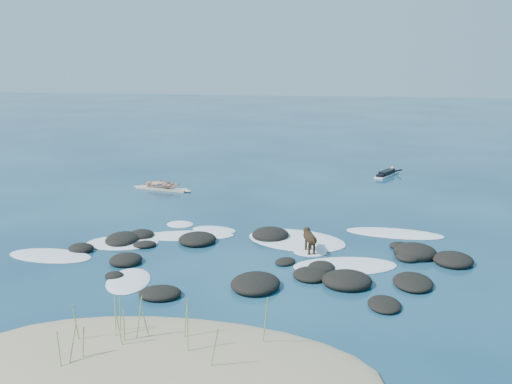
# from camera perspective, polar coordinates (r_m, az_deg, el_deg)

# --- Properties ---
(ground) EXTENTS (160.00, 160.00, 0.00)m
(ground) POSITION_cam_1_polar(r_m,az_deg,el_deg) (19.76, -0.86, -5.21)
(ground) COLOR #0A2642
(ground) RESTS_ON ground
(sand_dune) EXTENTS (9.00, 4.40, 0.60)m
(sand_dune) POSITION_cam_1_polar(r_m,az_deg,el_deg) (12.52, -8.88, -16.88)
(sand_dune) COLOR #9E8966
(sand_dune) RESTS_ON ground
(dune_grass) EXTENTS (4.18, 1.86, 1.24)m
(dune_grass) POSITION_cam_1_polar(r_m,az_deg,el_deg) (12.67, -11.37, -13.38)
(dune_grass) COLOR #84A550
(dune_grass) RESTS_ON ground
(reef_rocks) EXTENTS (13.13, 7.10, 0.54)m
(reef_rocks) POSITION_cam_1_polar(r_m,az_deg,el_deg) (18.01, 2.66, -6.75)
(reef_rocks) COLOR black
(reef_rocks) RESTS_ON ground
(breaking_foam) EXTENTS (14.36, 8.05, 0.12)m
(breaking_foam) POSITION_cam_1_polar(r_m,az_deg,el_deg) (19.56, -1.53, -5.37)
(breaking_foam) COLOR white
(breaking_foam) RESTS_ON ground
(standing_surfer_rig) EXTENTS (3.17, 0.95, 1.81)m
(standing_surfer_rig) POSITION_cam_1_polar(r_m,az_deg,el_deg) (28.00, -9.43, 1.64)
(standing_surfer_rig) COLOR beige
(standing_surfer_rig) RESTS_ON ground
(paddling_surfer_rig) EXTENTS (1.54, 2.33, 0.42)m
(paddling_surfer_rig) POSITION_cam_1_polar(r_m,az_deg,el_deg) (31.88, 12.97, 1.84)
(paddling_surfer_rig) COLOR white
(paddling_surfer_rig) RESTS_ON ground
(dog) EXTENTS (0.59, 1.20, 0.79)m
(dog) POSITION_cam_1_polar(r_m,az_deg,el_deg) (18.78, 5.38, -4.57)
(dog) COLOR black
(dog) RESTS_ON ground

